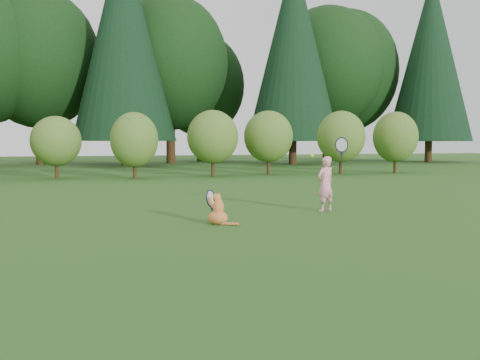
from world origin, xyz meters
name	(u,v)px	position (x,y,z in m)	size (l,w,h in m)	color
ground	(244,224)	(0.00, 0.00, 0.00)	(100.00, 100.00, 0.00)	#224914
shrub_row	(138,142)	(0.00, 13.00, 1.40)	(28.00, 3.00, 2.80)	#4F6B21
woodland_backdrop	(112,35)	(0.00, 23.00, 7.50)	(48.00, 10.00, 15.00)	black
child	(326,183)	(2.14, 1.11, 0.59)	(0.64, 0.39, 1.67)	pink
cat	(218,208)	(-0.42, 0.17, 0.28)	(0.53, 0.78, 0.74)	#CB4E27
tennis_ball	(312,155)	(1.17, -0.22, 1.18)	(0.08, 0.08, 0.08)	#B3EA1B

